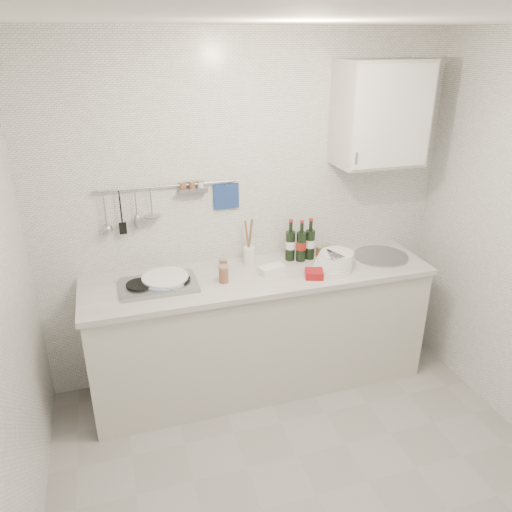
{
  "coord_description": "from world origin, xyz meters",
  "views": [
    {
      "loc": [
        -0.95,
        -1.88,
        2.44
      ],
      "look_at": [
        -0.09,
        0.9,
        1.15
      ],
      "focal_mm": 35.0,
      "sensor_mm": 36.0,
      "label": 1
    }
  ],
  "objects": [
    {
      "name": "jar_d",
      "position": [
        -0.27,
        1.04,
        0.98
      ],
      "size": [
        0.07,
        0.07,
        0.12
      ],
      "rotation": [
        0.0,
        0.0,
        -0.31
      ],
      "color": "brown",
      "rests_on": "counter"
    },
    {
      "name": "ceiling",
      "position": [
        0.0,
        0.0,
        2.5
      ],
      "size": [
        3.0,
        3.0,
        0.0
      ],
      "primitive_type": "plane",
      "rotation": [
        3.14,
        0.0,
        0.0
      ],
      "color": "silver",
      "rests_on": "back_wall"
    },
    {
      "name": "counter",
      "position": [
        0.01,
        1.1,
        0.43
      ],
      "size": [
        2.44,
        0.64,
        0.96
      ],
      "color": "beige",
      "rests_on": "floor"
    },
    {
      "name": "wine_bottles",
      "position": [
        0.35,
        1.24,
        1.07
      ],
      "size": [
        0.22,
        0.11,
        0.31
      ],
      "rotation": [
        0.0,
        0.0,
        -0.13
      ],
      "color": "black",
      "rests_on": "counter"
    },
    {
      "name": "wall_cabinet",
      "position": [
        0.9,
        1.22,
        1.95
      ],
      "size": [
        0.6,
        0.38,
        0.7
      ],
      "color": "beige",
      "rests_on": "back_wall"
    },
    {
      "name": "plate_stack_sink",
      "position": [
        0.53,
        1.02,
        0.98
      ],
      "size": [
        0.3,
        0.29,
        0.12
      ],
      "rotation": [
        0.0,
        0.0,
        0.09
      ],
      "color": "white",
      "rests_on": "counter"
    },
    {
      "name": "butter_dish",
      "position": [
        0.08,
        1.08,
        0.95
      ],
      "size": [
        0.2,
        0.13,
        0.05
      ],
      "primitive_type": "cube",
      "rotation": [
        0.0,
        0.0,
        0.27
      ],
      "color": "white",
      "rests_on": "counter"
    },
    {
      "name": "utensil_crock",
      "position": [
        -0.02,
        1.29,
        1.0
      ],
      "size": [
        0.08,
        0.08,
        0.34
      ],
      "rotation": [
        0.0,
        0.0,
        0.37
      ],
      "color": "white",
      "rests_on": "counter"
    },
    {
      "name": "jar_a",
      "position": [
        -0.23,
        1.25,
        0.96
      ],
      "size": [
        0.06,
        0.06,
        0.08
      ],
      "rotation": [
        0.0,
        0.0,
        0.18
      ],
      "color": "brown",
      "rests_on": "counter"
    },
    {
      "name": "plate_stack_hob",
      "position": [
        -0.66,
        1.13,
        0.95
      ],
      "size": [
        0.34,
        0.33,
        0.06
      ],
      "rotation": [
        0.0,
        0.0,
        -0.16
      ],
      "color": "#4A74A9",
      "rests_on": "counter"
    },
    {
      "name": "wall_rail",
      "position": [
        -0.6,
        1.37,
        1.43
      ],
      "size": [
        0.98,
        0.09,
        0.34
      ],
      "color": "#93969B",
      "rests_on": "back_wall"
    },
    {
      "name": "jar_b",
      "position": [
        0.57,
        1.25,
        0.97
      ],
      "size": [
        0.07,
        0.07,
        0.09
      ],
      "rotation": [
        0.0,
        0.0,
        0.14
      ],
      "color": "brown",
      "rests_on": "counter"
    },
    {
      "name": "jar_c",
      "position": [
        0.52,
        1.25,
        0.96
      ],
      "size": [
        0.07,
        0.07,
        0.08
      ],
      "rotation": [
        0.0,
        0.0,
        -0.02
      ],
      "color": "brown",
      "rests_on": "counter"
    },
    {
      "name": "strawberry_punnet",
      "position": [
        0.34,
        0.93,
        0.95
      ],
      "size": [
        0.15,
        0.15,
        0.05
      ],
      "primitive_type": "cube",
      "rotation": [
        0.0,
        0.0,
        -0.33
      ],
      "color": "#A3121C",
      "rests_on": "counter"
    },
    {
      "name": "floor",
      "position": [
        0.0,
        0.0,
        0.0
      ],
      "size": [
        3.0,
        3.0,
        0.0
      ],
      "primitive_type": "plane",
      "color": "gray",
      "rests_on": "ground"
    },
    {
      "name": "back_wall",
      "position": [
        0.0,
        1.4,
        1.25
      ],
      "size": [
        3.0,
        0.02,
        2.5
      ],
      "primitive_type": "cube",
      "color": "silver",
      "rests_on": "floor"
    }
  ]
}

